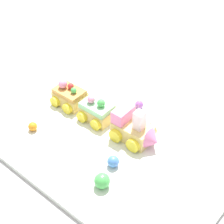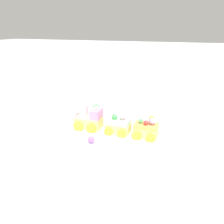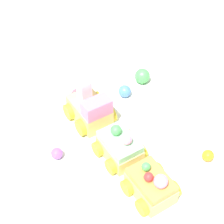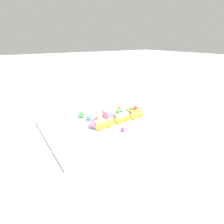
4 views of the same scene
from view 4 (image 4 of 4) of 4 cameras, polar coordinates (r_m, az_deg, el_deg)
name	(u,v)px [view 4 (image 4 of 4)]	position (r m, az deg, el deg)	size (l,w,h in m)	color
ground_plane	(114,123)	(0.86, 0.75, -3.50)	(10.00, 10.00, 0.00)	#B2B2B7
display_board	(114,122)	(0.86, 0.75, -3.14)	(0.65, 0.41, 0.01)	silver
cake_train_locomotive	(101,121)	(0.79, -3.69, -3.00)	(0.11, 0.07, 0.08)	#E5C675
cake_car_mint	(120,116)	(0.85, 2.63, -1.45)	(0.08, 0.07, 0.06)	#E5C675
cake_car_caramel	(134,112)	(0.90, 7.15, -0.14)	(0.08, 0.07, 0.06)	#E5C675
gumball_orange	(119,108)	(0.99, 2.34, 1.44)	(0.02, 0.02, 0.02)	orange
gumball_green	(81,114)	(0.90, -10.03, -0.77)	(0.03, 0.03, 0.03)	#4CBC56
gumball_blue	(89,118)	(0.86, -7.48, -1.89)	(0.03, 0.03, 0.03)	#4C84E0
gumball_purple	(123,129)	(0.76, 3.65, -5.54)	(0.02, 0.02, 0.02)	#9956C6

